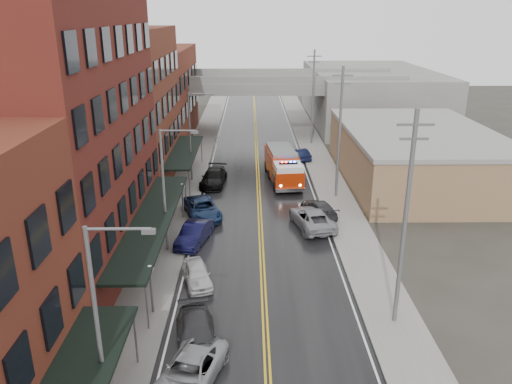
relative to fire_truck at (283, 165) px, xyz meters
name	(u,v)px	position (x,y,z in m)	size (l,w,h in m)	color
road	(260,218)	(-2.54, -9.72, -1.70)	(11.00, 160.00, 0.02)	black
sidewalk_left	(173,218)	(-9.84, -9.72, -1.64)	(3.00, 160.00, 0.15)	slate
sidewalk_right	(347,217)	(4.76, -9.72, -1.64)	(3.00, 160.00, 0.15)	slate
curb_left	(193,218)	(-8.19, -9.72, -1.64)	(0.30, 160.00, 0.15)	gray
curb_right	(327,217)	(3.11, -9.72, -1.64)	(0.30, 160.00, 0.15)	gray
brick_building_b	(56,133)	(-15.84, -16.72, 7.29)	(9.00, 20.00, 18.00)	#541916
brick_building_c	(123,107)	(-15.84, 0.78, 5.79)	(9.00, 15.00, 15.00)	brown
brick_building_far	(156,95)	(-15.84, 18.28, 4.29)	(9.00, 20.00, 12.00)	maroon
tan_building	(416,157)	(13.46, 0.28, 0.79)	(14.00, 22.00, 5.00)	#916A4E
right_far_block	(370,96)	(15.46, 30.28, 2.29)	(18.00, 30.00, 8.00)	slate
awning_1	(153,218)	(-10.03, -16.72, 1.28)	(2.60, 18.00, 3.09)	black
awning_2	(184,152)	(-10.03, 0.78, 1.27)	(2.60, 13.00, 3.09)	black
globe_lamp_1	(150,278)	(-8.94, -23.72, 0.60)	(0.44, 0.44, 3.12)	#59595B
globe_lamp_2	(182,193)	(-8.94, -9.72, 0.60)	(0.44, 0.44, 3.12)	#59595B
street_lamp_0	(103,317)	(-9.09, -31.72, 3.47)	(2.64, 0.22, 9.00)	#59595B
street_lamp_1	(167,183)	(-9.09, -15.72, 3.47)	(2.64, 0.22, 9.00)	#59595B
street_lamp_2	(192,131)	(-9.09, 0.28, 3.47)	(2.64, 0.22, 9.00)	#59595B
utility_pole_0	(405,218)	(4.66, -24.72, 4.59)	(1.80, 0.24, 12.00)	#59595B
utility_pole_1	(340,131)	(4.66, -4.72, 4.59)	(1.80, 0.24, 12.00)	#59595B
utility_pole_2	(313,96)	(4.66, 15.28, 4.59)	(1.80, 0.24, 12.00)	#59595B
overpass	(256,90)	(-2.54, 22.28, 4.27)	(40.00, 10.00, 7.50)	slate
fire_truck	(283,165)	(0.00, 0.00, 0.00)	(4.16, 8.89, 3.16)	#A22507
parked_car_left_2	(190,372)	(-6.16, -29.52, -1.00)	(2.36, 5.11, 1.42)	#919398
parked_car_left_3	(196,336)	(-6.14, -26.82, -0.98)	(2.05, 5.03, 1.46)	#2B2B2E
parked_car_left_4	(197,274)	(-6.75, -20.32, -1.05)	(1.57, 3.89, 1.33)	silver
parked_car_left_5	(194,234)	(-7.54, -14.43, -0.94)	(1.63, 4.66, 1.54)	black
parked_car_left_6	(202,209)	(-7.39, -9.32, -0.95)	(2.51, 5.45, 1.52)	#132547
parked_car_left_7	(214,177)	(-7.01, -1.01, -0.92)	(2.21, 5.45, 1.58)	black
parked_car_right_0	(312,218)	(1.59, -11.52, -0.92)	(2.62, 5.68, 1.58)	gray
parked_car_right_1	(319,208)	(2.46, -9.19, -1.04)	(1.87, 4.60, 1.34)	#2C2B2E
parked_car_right_2	(293,158)	(1.51, 6.11, -0.94)	(1.82, 4.52, 1.54)	silver
parked_car_right_3	(300,154)	(2.46, 8.08, -1.04)	(1.42, 4.07, 1.34)	black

